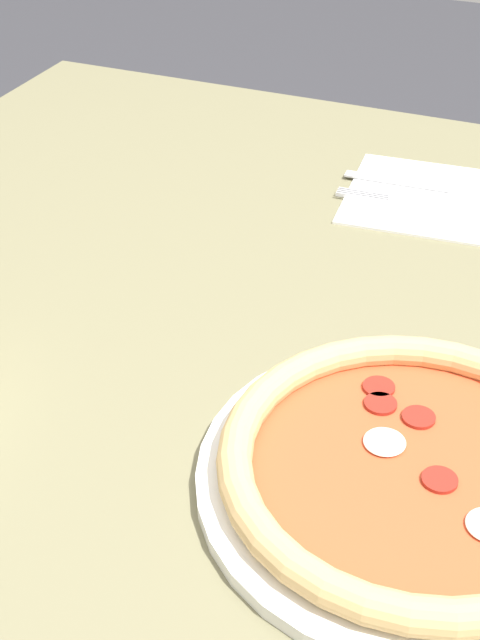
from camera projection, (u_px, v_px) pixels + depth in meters
name	position (u px, v px, depth m)	size (l,w,h in m)	color
dining_table	(213.00, 478.00, 0.79)	(1.30, 1.09, 0.77)	#706B4C
pizza	(416.00, 469.00, 0.64)	(0.32, 0.32, 0.04)	white
napkin	(428.00, 198.00, 1.02)	(0.19, 0.19, 0.00)	white
fork	(425.00, 205.00, 0.99)	(0.02, 0.20, 0.00)	silver
knife	(440.00, 188.00, 1.03)	(0.02, 0.21, 0.01)	silver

